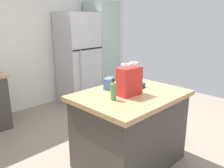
{
  "coord_description": "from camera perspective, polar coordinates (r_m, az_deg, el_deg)",
  "views": [
    {
      "loc": [
        -2.14,
        -1.9,
        1.77
      ],
      "look_at": [
        -0.16,
        0.06,
        0.96
      ],
      "focal_mm": 37.89,
      "sensor_mm": 36.0,
      "label": 1
    }
  ],
  "objects": [
    {
      "name": "tall_cabinet",
      "position": [
        5.4,
        -2.4,
        8.28
      ],
      "size": [
        0.56,
        0.6,
        2.06
      ],
      "color": "#9EB2A8",
      "rests_on": "ground"
    },
    {
      "name": "small_box",
      "position": [
        2.87,
        -0.79,
        0.14
      ],
      "size": [
        0.16,
        0.13,
        0.14
      ],
      "primitive_type": "cube",
      "rotation": [
        0.0,
        0.0,
        0.42
      ],
      "color": "#4775B7",
      "rests_on": "kitchen_island"
    },
    {
      "name": "back_wall",
      "position": [
        4.82,
        -19.37,
        10.3
      ],
      "size": [
        5.19,
        0.13,
        2.7
      ],
      "color": "silver",
      "rests_on": "ground"
    },
    {
      "name": "bottle",
      "position": [
        2.48,
        0.3,
        -1.59
      ],
      "size": [
        0.06,
        0.06,
        0.23
      ],
      "color": "#4C9956",
      "rests_on": "kitchen_island"
    },
    {
      "name": "shopping_bag",
      "position": [
        2.63,
        4.22,
        0.75
      ],
      "size": [
        0.28,
        0.17,
        0.36
      ],
      "color": "red",
      "rests_on": "kitchen_island"
    },
    {
      "name": "ground",
      "position": [
        3.37,
        2.7,
        -15.51
      ],
      "size": [
        6.23,
        6.23,
        0.0
      ],
      "primitive_type": "plane",
      "color": "gray"
    },
    {
      "name": "kitchen_island",
      "position": [
        2.9,
        4.29,
        -10.69
      ],
      "size": [
        1.25,
        0.96,
        0.91
      ],
      "color": "#423D38",
      "rests_on": "ground"
    },
    {
      "name": "ear_defenders",
      "position": [
        2.94,
        6.46,
        -0.48
      ],
      "size": [
        0.19,
        0.19,
        0.06
      ],
      "color": "black",
      "rests_on": "kitchen_island"
    },
    {
      "name": "refrigerator",
      "position": [
        4.98,
        -8.1,
        6.19
      ],
      "size": [
        0.75,
        0.68,
        1.84
      ],
      "color": "#B7B7BC",
      "rests_on": "ground"
    }
  ]
}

